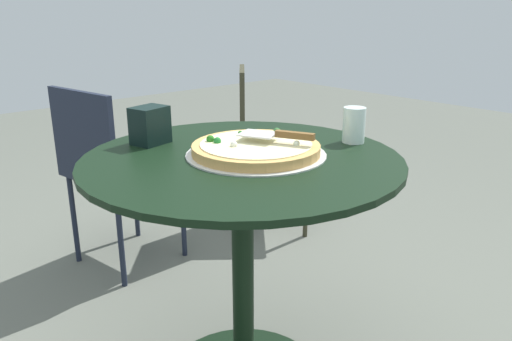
{
  "coord_description": "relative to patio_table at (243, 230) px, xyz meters",
  "views": [
    {
      "loc": [
        -0.85,
        -1.01,
        1.15
      ],
      "look_at": [
        0.04,
        -0.02,
        0.71
      ],
      "focal_mm": 35.25,
      "sensor_mm": 36.0,
      "label": 1
    }
  ],
  "objects": [
    {
      "name": "patio_table",
      "position": [
        0.0,
        0.0,
        0.0
      ],
      "size": [
        0.88,
        0.88,
        0.76
      ],
      "color": "black",
      "rests_on": "ground"
    },
    {
      "name": "pizza_on_tray",
      "position": [
        0.04,
        -0.02,
        0.24
      ],
      "size": [
        0.39,
        0.39,
        0.05
      ],
      "color": "silver",
      "rests_on": "patio_table"
    },
    {
      "name": "pizza_server",
      "position": [
        0.08,
        -0.05,
        0.28
      ],
      "size": [
        0.13,
        0.21,
        0.02
      ],
      "color": "silver",
      "rests_on": "pizza_on_tray"
    },
    {
      "name": "drinking_cup",
      "position": [
        0.35,
        -0.11,
        0.28
      ],
      "size": [
        0.07,
        0.07,
        0.11
      ],
      "primitive_type": "cylinder",
      "color": "silver",
      "rests_on": "patio_table"
    },
    {
      "name": "napkin_dispenser",
      "position": [
        -0.12,
        0.28,
        0.28
      ],
      "size": [
        0.12,
        0.1,
        0.11
      ],
      "primitive_type": "cube",
      "rotation": [
        0.0,
        0.0,
        0.23
      ],
      "color": "black",
      "rests_on": "patio_table"
    },
    {
      "name": "patio_chair_near",
      "position": [
        0.87,
        0.86,
        -0.04
      ],
      "size": [
        0.51,
        0.51,
        0.85
      ],
      "color": "#323120",
      "rests_on": "ground"
    },
    {
      "name": "patio_chair_far",
      "position": [
        0.08,
        0.98,
        -0.04
      ],
      "size": [
        0.47,
        0.47,
        0.83
      ],
      "color": "#1A2131",
      "rests_on": "ground"
    }
  ]
}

